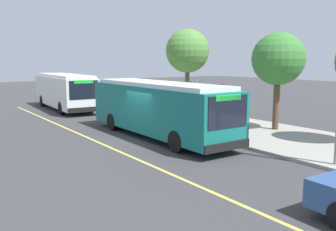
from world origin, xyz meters
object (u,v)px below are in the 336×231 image
object	(u,v)px
transit_bus_second	(64,90)
route_sign_post	(195,99)
transit_bus_main	(158,107)
waiting_bench	(204,114)

from	to	relation	value
transit_bus_second	route_sign_post	xyz separation A→B (m)	(14.28, 2.52, 0.34)
route_sign_post	transit_bus_second	bearing A→B (deg)	-169.99
transit_bus_main	route_sign_post	size ratio (longest dim) A/B	3.82
transit_bus_main	route_sign_post	distance (m)	2.33
transit_bus_main	transit_bus_second	size ratio (longest dim) A/B	1.04
transit_bus_main	waiting_bench	size ratio (longest dim) A/B	6.68
transit_bus_second	route_sign_post	world-z (taller)	same
waiting_bench	route_sign_post	bearing A→B (deg)	-50.36
transit_bus_main	route_sign_post	bearing A→B (deg)	84.39
transit_bus_second	waiting_bench	bearing A→B (deg)	22.35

